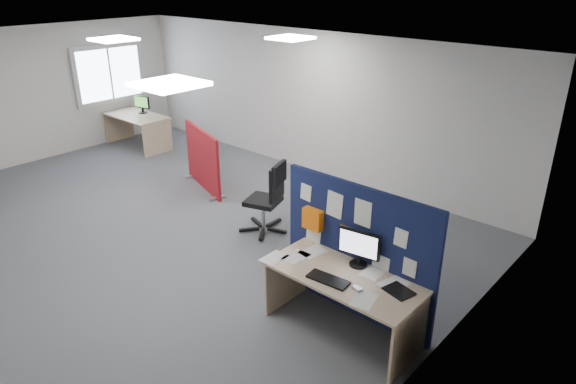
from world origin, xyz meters
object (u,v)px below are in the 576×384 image
Objects in this scene: monitor_main at (359,247)px; main_desk at (345,288)px; red_divider at (203,160)px; monitor_second at (142,104)px; second_desk at (138,122)px; navy_divider at (356,251)px; office_chair at (270,194)px.

main_desk is at bearing -98.44° from monitor_main.
red_divider is 3.10m from monitor_second.
second_desk is (-7.26, 1.97, -0.41)m from monitor_main.
monitor_second is (-7.28, 2.14, -0.02)m from monitor_main.
red_divider is (-4.19, 1.25, -0.26)m from navy_divider.
monitor_main is at bearing 90.78° from main_desk.
red_divider reaches higher than second_desk.
monitor_main is 0.30× the size of second_desk.
navy_divider is 4.11× the size of monitor_main.
navy_divider reaches higher than office_chair.
monitor_main reaches higher than red_divider.
navy_divider is at bearing 2.00° from red_divider.
office_chair is (-2.20, 0.92, -0.33)m from monitor_main.
main_desk is 1.52× the size of office_chair.
office_chair reaches higher than main_desk.
navy_divider is at bearing -14.53° from second_desk.
red_divider is 3.01m from second_desk.
monitor_second is (-2.97, 0.76, 0.40)m from red_divider.
office_chair is (5.07, -1.22, -0.31)m from monitor_second.
navy_divider reaches higher than second_desk.
red_divider is at bearing 163.35° from navy_divider.
office_chair reaches higher than monitor_second.
second_desk is at bearing -95.92° from monitor_second.
second_desk is 3.78× the size of monitor_second.
navy_divider is 4.38m from red_divider.
office_chair reaches higher than red_divider.
monitor_main is 0.33× the size of red_divider.
main_desk is at bearing -30.81° from monitor_second.
main_desk is 7.59m from second_desk.
monitor_second is at bearing 148.15° from office_chair.
second_desk is (-2.95, 0.60, 0.01)m from red_divider.
navy_divider is 0.45m from main_desk.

